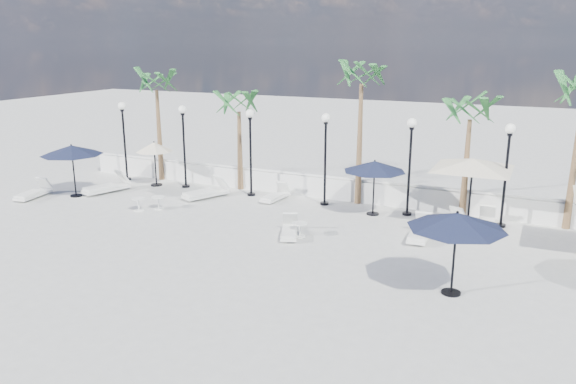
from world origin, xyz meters
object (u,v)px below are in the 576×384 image
at_px(lounger_7, 420,232).
at_px(lounger_6, 485,223).
at_px(parasol_navy_mid, 375,167).
at_px(parasol_navy_left, 72,150).
at_px(lounger_1, 33,193).
at_px(lounger_5, 447,224).
at_px(parasol_navy_right, 457,221).
at_px(lounger_2, 206,192).
at_px(parasol_cream_small, 154,148).
at_px(lounger_4, 289,230).
at_px(lounger_0, 107,187).
at_px(lounger_3, 275,196).
at_px(parasol_cream_sq_b, 473,159).

bearing_deg(lounger_7, lounger_6, 43.82).
bearing_deg(parasol_navy_mid, lounger_7, -41.88).
distance_m(parasol_navy_left, parasol_navy_mid, 13.08).
bearing_deg(lounger_6, lounger_1, -169.67).
height_order(lounger_5, parasol_navy_mid, parasol_navy_mid).
xyz_separation_m(parasol_navy_mid, parasol_navy_right, (4.02, -6.15, 0.12)).
bearing_deg(lounger_2, parasol_cream_small, -170.41).
distance_m(lounger_4, parasol_navy_right, 6.68).
height_order(lounger_4, parasol_navy_right, parasol_navy_right).
distance_m(lounger_5, parasol_navy_mid, 3.53).
xyz_separation_m(lounger_0, parasol_navy_mid, (11.96, 1.82, 1.68)).
distance_m(lounger_0, lounger_3, 7.81).
bearing_deg(lounger_2, parasol_navy_right, -1.15).
relative_size(lounger_3, parasol_cream_sq_b, 0.32).
bearing_deg(lounger_1, parasol_cream_sq_b, 3.62).
height_order(lounger_2, lounger_4, lounger_2).
distance_m(lounger_4, parasol_cream_small, 9.78).
distance_m(parasol_navy_left, parasol_cream_sq_b, 16.67).
bearing_deg(parasol_navy_right, parasol_cream_sq_b, 93.65).
relative_size(parasol_navy_left, parasol_cream_small, 1.24).
distance_m(lounger_1, lounger_5, 17.55).
distance_m(lounger_3, lounger_7, 7.11).
bearing_deg(lounger_1, lounger_5, 1.27).
bearing_deg(lounger_7, parasol_navy_mid, 135.56).
relative_size(lounger_6, lounger_7, 0.93).
distance_m(lounger_3, parasol_navy_mid, 4.75).
xyz_separation_m(lounger_1, lounger_6, (18.51, 3.84, -0.01)).
height_order(lounger_0, lounger_7, lounger_0).
bearing_deg(parasol_navy_right, lounger_5, 100.48).
height_order(lounger_1, lounger_2, lounger_2).
bearing_deg(lounger_3, lounger_7, -13.02).
distance_m(parasol_cream_sq_b, parasol_cream_small, 14.36).
relative_size(lounger_1, parasol_navy_right, 0.74).
xyz_separation_m(lounger_2, parasol_cream_sq_b, (10.96, 0.90, 2.26)).
distance_m(lounger_5, parasol_cream_small, 13.86).
bearing_deg(parasol_navy_right, lounger_1, 172.87).
relative_size(lounger_3, lounger_6, 0.96).
distance_m(lounger_4, parasol_navy_mid, 4.56).
bearing_deg(parasol_cream_sq_b, parasol_navy_mid, -176.79).
distance_m(lounger_5, lounger_7, 1.56).
height_order(lounger_0, lounger_4, lounger_0).
relative_size(lounger_4, parasol_navy_left, 0.66).
xyz_separation_m(lounger_1, lounger_5, (17.26, 3.19, -0.01)).
height_order(lounger_3, lounger_5, lounger_5).
distance_m(lounger_2, parasol_navy_mid, 7.57).
bearing_deg(lounger_1, lounger_2, 15.41).
relative_size(lounger_6, parasol_navy_left, 0.68).
relative_size(lounger_0, parasol_navy_mid, 0.92).
distance_m(lounger_2, lounger_7, 9.75).
bearing_deg(parasol_cream_small, lounger_4, -24.16).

